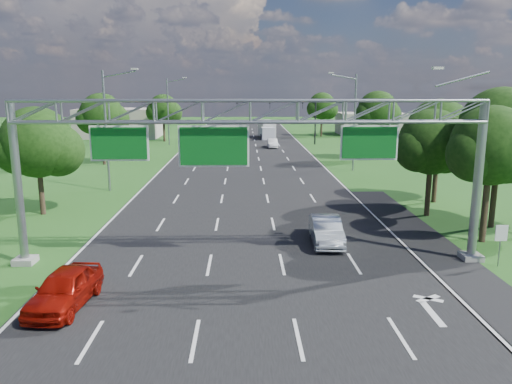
{
  "coord_description": "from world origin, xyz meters",
  "views": [
    {
      "loc": [
        -0.08,
        -11.92,
        8.59
      ],
      "look_at": [
        0.57,
        13.6,
        3.25
      ],
      "focal_mm": 35.0,
      "sensor_mm": 36.0,
      "label": 1
    }
  ],
  "objects_px": {
    "sign_gantry": "(252,124)",
    "silver_sedan": "(326,230)",
    "red_coupe": "(65,289)",
    "box_truck": "(267,130)",
    "traffic_signal": "(293,111)",
    "regulatory_sign": "(501,237)"
  },
  "relations": [
    {
      "from": "sign_gantry",
      "to": "silver_sedan",
      "type": "xyz_separation_m",
      "value": [
        4.21,
        2.9,
        -6.14
      ]
    },
    {
      "from": "regulatory_sign",
      "to": "red_coupe",
      "type": "bearing_deg",
      "value": -168.15
    },
    {
      "from": "red_coupe",
      "to": "traffic_signal",
      "type": "bearing_deg",
      "value": 81.26
    },
    {
      "from": "red_coupe",
      "to": "box_truck",
      "type": "bearing_deg",
      "value": 86.13
    },
    {
      "from": "regulatory_sign",
      "to": "box_truck",
      "type": "height_order",
      "value": "box_truck"
    },
    {
      "from": "traffic_signal",
      "to": "red_coupe",
      "type": "height_order",
      "value": "traffic_signal"
    },
    {
      "from": "sign_gantry",
      "to": "red_coupe",
      "type": "bearing_deg",
      "value": -145.76
    },
    {
      "from": "sign_gantry",
      "to": "red_coupe",
      "type": "relative_size",
      "value": 5.2
    },
    {
      "from": "sign_gantry",
      "to": "silver_sedan",
      "type": "bearing_deg",
      "value": 34.58
    },
    {
      "from": "silver_sedan",
      "to": "traffic_signal",
      "type": "bearing_deg",
      "value": 88.83
    },
    {
      "from": "regulatory_sign",
      "to": "red_coupe",
      "type": "distance_m",
      "value": 20.06
    },
    {
      "from": "regulatory_sign",
      "to": "red_coupe",
      "type": "height_order",
      "value": "regulatory_sign"
    },
    {
      "from": "box_truck",
      "to": "regulatory_sign",
      "type": "bearing_deg",
      "value": -90.38
    },
    {
      "from": "box_truck",
      "to": "silver_sedan",
      "type": "bearing_deg",
      "value": -97.27
    },
    {
      "from": "red_coupe",
      "to": "box_truck",
      "type": "height_order",
      "value": "box_truck"
    },
    {
      "from": "regulatory_sign",
      "to": "traffic_signal",
      "type": "distance_m",
      "value": 54.37
    },
    {
      "from": "red_coupe",
      "to": "box_truck",
      "type": "distance_m",
      "value": 69.7
    },
    {
      "from": "sign_gantry",
      "to": "traffic_signal",
      "type": "distance_m",
      "value": 53.51
    },
    {
      "from": "regulatory_sign",
      "to": "silver_sedan",
      "type": "height_order",
      "value": "regulatory_sign"
    },
    {
      "from": "sign_gantry",
      "to": "traffic_signal",
      "type": "xyz_separation_m",
      "value": [
        7.15,
        53.0,
        -1.72
      ]
    },
    {
      "from": "sign_gantry",
      "to": "box_truck",
      "type": "height_order",
      "value": "sign_gantry"
    },
    {
      "from": "silver_sedan",
      "to": "box_truck",
      "type": "distance_m",
      "value": 60.74
    }
  ]
}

